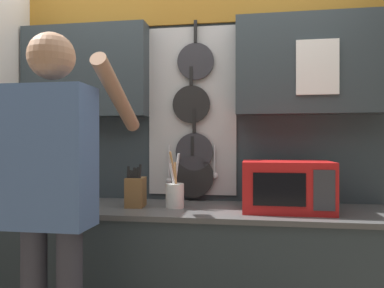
{
  "coord_description": "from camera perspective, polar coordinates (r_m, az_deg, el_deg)",
  "views": [
    {
      "loc": [
        0.39,
        -2.29,
        1.28
      ],
      "look_at": [
        -0.01,
        0.21,
        1.28
      ],
      "focal_mm": 35.0,
      "sensor_mm": 36.0,
      "label": 1
    }
  ],
  "objects": [
    {
      "name": "base_cabinet_counter",
      "position": [
        2.47,
        -0.67,
        -19.85
      ],
      "size": [
        2.5,
        0.64,
        0.88
      ],
      "color": "#2D383D",
      "rests_on": "ground_plane"
    },
    {
      "name": "knife_block",
      "position": [
        2.4,
        -8.57,
        -7.16
      ],
      "size": [
        0.12,
        0.16,
        0.27
      ],
      "color": "brown",
      "rests_on": "base_cabinet_counter"
    },
    {
      "name": "utensil_crock",
      "position": [
        2.34,
        -2.64,
        -7.62
      ],
      "size": [
        0.11,
        0.11,
        0.35
      ],
      "color": "white",
      "rests_on": "base_cabinet_counter"
    },
    {
      "name": "microwave",
      "position": [
        2.29,
        14.25,
        -6.23
      ],
      "size": [
        0.51,
        0.36,
        0.29
      ],
      "color": "red",
      "rests_on": "base_cabinet_counter"
    },
    {
      "name": "person",
      "position": [
        1.9,
        -20.44,
        -5.85
      ],
      "size": [
        0.54,
        0.65,
        1.8
      ],
      "color": "#383842",
      "rests_on": "ground_plane"
    },
    {
      "name": "back_wall_unit",
      "position": [
        2.61,
        0.49,
        4.17
      ],
      "size": [
        3.07,
        0.22,
        2.41
      ],
      "color": "#2D383D",
      "rests_on": "ground_plane"
    }
  ]
}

